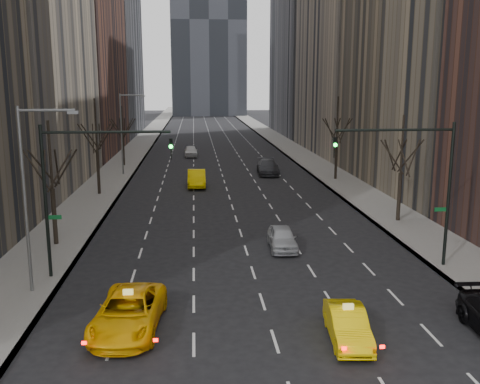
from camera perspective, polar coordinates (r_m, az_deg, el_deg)
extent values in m
cube|color=slate|center=(86.73, -10.95, 4.55)|extent=(4.50, 320.00, 0.15)
cube|color=slate|center=(87.60, 5.25, 4.78)|extent=(4.50, 320.00, 0.15)
cylinder|color=black|center=(35.77, -19.19, -2.47)|extent=(0.28, 0.28, 3.57)
cylinder|color=black|center=(35.08, -19.61, 3.74)|extent=(0.16, 0.16, 4.25)
cylinder|color=black|center=(35.97, -18.95, 2.52)|extent=(0.42, 1.80, 2.52)
cylinder|color=black|center=(35.29, -18.12, 2.41)|extent=(1.74, 0.72, 2.52)
cylinder|color=black|center=(34.51, -18.68, 2.18)|extent=(1.46, 1.25, 2.52)
cylinder|color=black|center=(34.43, -20.10, 2.06)|extent=(0.42, 1.80, 2.52)
cylinder|color=black|center=(35.13, -20.90, 2.18)|extent=(1.74, 0.72, 2.52)
cylinder|color=black|center=(35.90, -20.31, 2.41)|extent=(1.46, 1.25, 2.52)
cylinder|color=black|center=(51.08, -14.88, 2.04)|extent=(0.28, 0.28, 3.99)
cylinder|color=black|center=(50.58, -15.13, 6.93)|extent=(0.16, 0.16, 4.75)
cylinder|color=black|center=(51.48, -14.74, 5.74)|extent=(0.42, 1.80, 2.52)
cylinder|color=black|center=(50.83, -14.11, 5.70)|extent=(1.74, 0.72, 2.52)
cylinder|color=black|center=(50.02, -14.43, 5.60)|extent=(1.46, 1.25, 2.52)
cylinder|color=black|center=(49.87, -15.40, 5.53)|extent=(0.42, 1.80, 2.52)
cylinder|color=black|center=(50.53, -16.03, 5.57)|extent=(1.74, 0.72, 2.52)
cylinder|color=black|center=(51.33, -15.69, 5.67)|extent=(1.46, 1.25, 2.52)
cylinder|color=black|center=(68.74, -12.33, 4.22)|extent=(0.28, 0.28, 3.36)
cylinder|color=black|center=(68.40, -12.46, 7.28)|extent=(0.16, 0.16, 4.00)
cylinder|color=black|center=(69.27, -12.22, 6.70)|extent=(0.42, 1.80, 2.52)
cylinder|color=black|center=(68.64, -11.73, 6.68)|extent=(1.74, 0.72, 2.52)
cylinder|color=black|center=(67.82, -11.94, 6.61)|extent=(1.46, 1.25, 2.52)
cylinder|color=black|center=(67.64, -12.65, 6.57)|extent=(0.42, 1.80, 2.52)
cylinder|color=black|center=(68.27, -13.14, 6.59)|extent=(1.74, 0.72, 2.52)
cylinder|color=black|center=(69.09, -12.92, 6.66)|extent=(1.46, 1.25, 2.52)
cylinder|color=black|center=(41.38, 16.61, -0.49)|extent=(0.28, 0.28, 3.57)
cylinder|color=black|center=(40.79, 16.92, 4.90)|extent=(0.16, 0.16, 4.25)
cylinder|color=black|center=(41.73, 16.61, 3.81)|extent=(0.42, 1.80, 2.52)
cylinder|color=black|center=(41.47, 17.74, 3.70)|extent=(1.74, 0.72, 2.52)
cylinder|color=black|center=(40.64, 18.00, 3.53)|extent=(1.46, 1.25, 2.52)
cylinder|color=black|center=(40.06, 17.09, 3.48)|extent=(0.42, 1.80, 2.52)
cylinder|color=black|center=(40.33, 15.93, 3.60)|extent=(1.74, 0.72, 2.52)
cylinder|color=black|center=(41.17, 15.71, 3.76)|extent=(1.46, 1.25, 2.52)
cylinder|color=black|center=(58.21, 10.20, 3.35)|extent=(0.28, 0.28, 3.99)
cylinder|color=black|center=(57.78, 10.36, 7.65)|extent=(0.16, 0.16, 4.75)
cylinder|color=black|center=(58.71, 10.24, 6.59)|extent=(0.42, 1.80, 2.52)
cylinder|color=black|center=(58.36, 11.01, 6.53)|extent=(1.74, 0.72, 2.52)
cylinder|color=black|center=(57.50, 11.10, 6.46)|extent=(1.46, 1.25, 2.52)
cylinder|color=black|center=(57.01, 10.39, 6.44)|extent=(0.42, 1.80, 2.52)
cylinder|color=black|center=(57.37, 9.61, 6.50)|extent=(1.74, 0.72, 2.52)
cylinder|color=black|center=(58.23, 9.55, 6.57)|extent=(1.46, 1.25, 2.52)
cylinder|color=black|center=(29.33, -20.02, -1.05)|extent=(0.18, 0.18, 8.00)
cylinder|color=black|center=(28.11, -14.08, 6.22)|extent=(6.50, 0.14, 0.14)
imported|color=black|center=(27.88, -7.37, 4.57)|extent=(0.18, 0.22, 1.10)
sphere|color=#0CFF33|center=(27.68, -7.39, 4.83)|extent=(0.20, 0.20, 0.20)
cube|color=#0C5926|center=(29.40, -19.16, -2.56)|extent=(0.70, 0.04, 0.22)
cylinder|color=black|center=(31.52, 21.37, -0.31)|extent=(0.18, 0.18, 8.00)
cylinder|color=black|center=(29.73, 16.21, 6.38)|extent=(6.50, 0.14, 0.14)
imported|color=black|center=(28.81, 10.04, 4.71)|extent=(0.18, 0.22, 1.10)
sphere|color=#0CFF33|center=(28.62, 10.14, 4.96)|extent=(0.20, 0.20, 0.20)
cube|color=#0C5926|center=(31.51, 20.61, -1.75)|extent=(0.70, 0.04, 0.22)
cylinder|color=slate|center=(27.46, -21.96, -0.93)|extent=(0.16, 0.16, 9.00)
cylinder|color=slate|center=(26.57, -19.95, 8.20)|extent=(2.60, 0.14, 0.14)
cube|color=slate|center=(26.29, -17.38, 8.12)|extent=(0.50, 0.22, 0.15)
cylinder|color=slate|center=(61.44, -12.52, 6.03)|extent=(0.16, 0.16, 9.00)
cylinder|color=slate|center=(61.05, -11.47, 10.09)|extent=(2.60, 0.14, 0.14)
cube|color=slate|center=(60.93, -10.33, 10.03)|extent=(0.50, 0.22, 0.15)
imported|color=#FFB905|center=(23.34, -11.81, -12.44)|extent=(3.07, 5.83, 1.57)
imported|color=yellow|center=(22.47, 11.39, -13.72)|extent=(1.78, 4.18, 1.34)
imported|color=#A7AAB0|center=(33.62, 4.53, -4.90)|extent=(1.82, 4.19, 1.41)
imported|color=yellow|center=(53.99, -4.65, 1.47)|extent=(1.78, 5.10, 1.68)
imported|color=#333339|center=(61.32, 2.99, 2.68)|extent=(2.61, 5.85, 1.67)
imported|color=silver|center=(76.68, -5.27, 4.36)|extent=(1.95, 4.59, 1.55)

